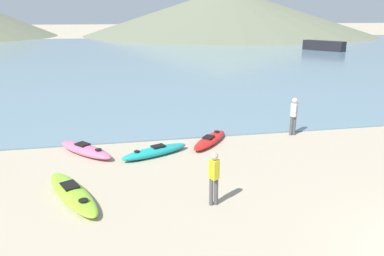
{
  "coord_description": "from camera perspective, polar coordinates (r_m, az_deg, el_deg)",
  "views": [
    {
      "loc": [
        -7.11,
        -4.99,
        4.99
      ],
      "look_at": [
        -4.19,
        9.46,
        0.5
      ],
      "focal_mm": 35.0,
      "sensor_mm": 36.0,
      "label": 1
    }
  ],
  "objects": [
    {
      "name": "far_hill_midleft",
      "position": [
        99.3,
        5.41,
        17.26
      ],
      "size": [
        71.72,
        71.72,
        11.31
      ],
      "primitive_type": "cone",
      "color": "#6B7056",
      "rests_on": "ground_plane"
    },
    {
      "name": "bay_water",
      "position": [
        50.3,
        -3.31,
        11.26
      ],
      "size": [
        160.0,
        70.0,
        0.06
      ],
      "primitive_type": "cube",
      "color": "slate",
      "rests_on": "ground_plane"
    },
    {
      "name": "kayak_on_sand_2",
      "position": [
        15.08,
        2.73,
        -1.82
      ],
      "size": [
        2.15,
        2.53,
        0.33
      ],
      "color": "red",
      "rests_on": "ground_plane"
    },
    {
      "name": "kayak_on_sand_4",
      "position": [
        14.45,
        -15.96,
        -3.2
      ],
      "size": [
        2.35,
        2.54,
        0.4
      ],
      "color": "#E5668C",
      "rests_on": "ground_plane"
    },
    {
      "name": "kayak_on_sand_0",
      "position": [
        13.82,
        -5.65,
        -3.58
      ],
      "size": [
        2.7,
        1.63,
        0.38
      ],
      "color": "teal",
      "rests_on": "ground_plane"
    },
    {
      "name": "person_near_waterline",
      "position": [
        16.47,
        15.24,
        2.09
      ],
      "size": [
        0.33,
        0.29,
        1.64
      ],
      "color": "#4C4C4C",
      "rests_on": "ground_plane"
    },
    {
      "name": "kayak_on_sand_1",
      "position": [
        11.24,
        -17.79,
        -9.4
      ],
      "size": [
        2.04,
        3.32,
        0.36
      ],
      "color": "#8CCC2D",
      "rests_on": "ground_plane"
    },
    {
      "name": "person_near_foreground",
      "position": [
        10.08,
        3.37,
        -7.2
      ],
      "size": [
        0.31,
        0.27,
        1.52
      ],
      "color": "#4C4C4C",
      "rests_on": "ground_plane"
    },
    {
      "name": "moored_boat_0",
      "position": [
        57.3,
        19.44,
        11.76
      ],
      "size": [
        4.16,
        5.88,
        1.36
      ],
      "color": "black",
      "rests_on": "bay_water"
    }
  ]
}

